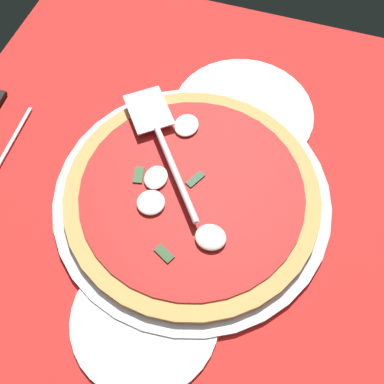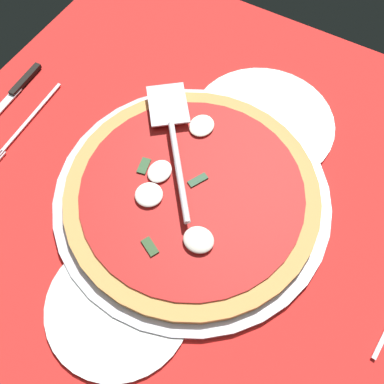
{
  "view_description": "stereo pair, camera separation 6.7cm",
  "coord_description": "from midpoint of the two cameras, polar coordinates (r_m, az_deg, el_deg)",
  "views": [
    {
      "loc": [
        -28.76,
        -7.56,
        60.96
      ],
      "look_at": [
        1.52,
        2.24,
        2.4
      ],
      "focal_mm": 40.91,
      "sensor_mm": 36.0,
      "label": 1
    },
    {
      "loc": [
        -26.06,
        -13.64,
        60.96
      ],
      "look_at": [
        1.52,
        2.24,
        2.4
      ],
      "focal_mm": 40.91,
      "sensor_mm": 36.0,
      "label": 2
    }
  ],
  "objects": [
    {
      "name": "dinner_plate_right",
      "position": [
        0.78,
        4.18,
        10.13
      ],
      "size": [
        24.42,
        24.42,
        1.0
      ],
      "primitive_type": "cylinder",
      "color": "white",
      "rests_on": "ground_plane"
    },
    {
      "name": "pizza_server",
      "position": [
        0.69,
        -6.7,
        6.37
      ],
      "size": [
        22.72,
        19.23,
        1.0
      ],
      "rotation": [
        0.0,
        0.0,
        0.68
      ],
      "color": "silver",
      "rests_on": "pizza"
    },
    {
      "name": "pizza",
      "position": [
        0.67,
        -2.9,
        -0.35
      ],
      "size": [
        39.22,
        39.22,
        2.79
      ],
      "color": "#D6954D",
      "rests_on": "pizza_pan"
    },
    {
      "name": "dinner_plate_left",
      "position": [
        0.62,
        -9.3,
        -16.21
      ],
      "size": [
        20.23,
        20.23,
        1.0
      ],
      "primitive_type": "cylinder",
      "color": "white",
      "rests_on": "ground_plane"
    },
    {
      "name": "checker_pattern",
      "position": [
        0.68,
        -1.39,
        -2.8
      ],
      "size": [
        93.3,
        93.3,
        0.1
      ],
      "color": "silver",
      "rests_on": "ground_plane"
    },
    {
      "name": "ground_plane",
      "position": [
        0.68,
        -1.39,
        -2.97
      ],
      "size": [
        93.3,
        93.3,
        0.8
      ],
      "primitive_type": "cube",
      "color": "red"
    },
    {
      "name": "pizza_pan",
      "position": [
        0.68,
        -2.79,
        -0.92
      ],
      "size": [
        42.86,
        42.86,
        1.3
      ],
      "primitive_type": "cylinder",
      "color": "silver",
      "rests_on": "ground_plane"
    }
  ]
}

